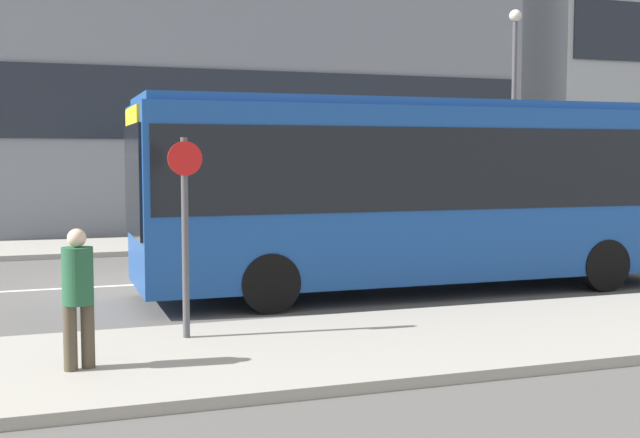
{
  "coord_description": "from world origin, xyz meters",
  "views": [
    {
      "loc": [
        -1.76,
        -15.61,
        2.5
      ],
      "look_at": [
        2.9,
        -2.06,
        1.35
      ],
      "focal_mm": 45.0,
      "sensor_mm": 36.0,
      "label": 1
    }
  ],
  "objects": [
    {
      "name": "sidewalk_near",
      "position": [
        0.0,
        -6.25,
        0.07
      ],
      "size": [
        44.0,
        3.5,
        0.13
      ],
      "color": "#A39E93",
      "rests_on": "ground_plane"
    },
    {
      "name": "street_lamp",
      "position": [
        11.5,
        5.21,
        4.2
      ],
      "size": [
        0.36,
        0.36,
        6.65
      ],
      "color": "#4C4C51",
      "rests_on": "sidewalk_far"
    },
    {
      "name": "ground_plane",
      "position": [
        0.0,
        0.0,
        0.0
      ],
      "size": [
        120.0,
        120.0,
        0.0
      ],
      "primitive_type": "plane",
      "color": "#595654"
    },
    {
      "name": "city_bus",
      "position": [
        4.74,
        -2.36,
        1.98
      ],
      "size": [
        10.31,
        2.54,
        3.46
      ],
      "rotation": [
        0.0,
        0.0,
        -0.04
      ],
      "color": "#194793",
      "rests_on": "ground_plane"
    },
    {
      "name": "sidewalk_far",
      "position": [
        0.0,
        6.25,
        0.07
      ],
      "size": [
        44.0,
        3.5,
        0.13
      ],
      "color": "#A39E93",
      "rests_on": "ground_plane"
    },
    {
      "name": "bus_stop_sign",
      "position": [
        -0.06,
        -5.35,
        1.65
      ],
      "size": [
        0.44,
        0.12,
        2.59
      ],
      "color": "#4C4C51",
      "rests_on": "sidewalk_near"
    },
    {
      "name": "parked_car_0",
      "position": [
        12.77,
        3.4,
        0.62
      ],
      "size": [
        4.06,
        1.72,
        1.3
      ],
      "color": "silver",
      "rests_on": "ground_plane"
    },
    {
      "name": "apartment_block_left_tower",
      "position": [
        5.57,
        11.68,
        7.42
      ],
      "size": [
        17.9,
        4.44,
        14.87
      ],
      "color": "gray",
      "rests_on": "ground_plane"
    },
    {
      "name": "pedestrian_near_stop",
      "position": [
        -1.44,
        -6.49,
        1.01
      ],
      "size": [
        0.34,
        0.34,
        1.57
      ],
      "rotation": [
        0.0,
        0.0,
        3.47
      ],
      "color": "#4C4233",
      "rests_on": "sidewalk_near"
    },
    {
      "name": "lane_centerline",
      "position": [
        0.0,
        0.0,
        0.0
      ],
      "size": [
        41.8,
        0.16,
        0.01
      ],
      "color": "silver",
      "rests_on": "ground_plane"
    }
  ]
}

